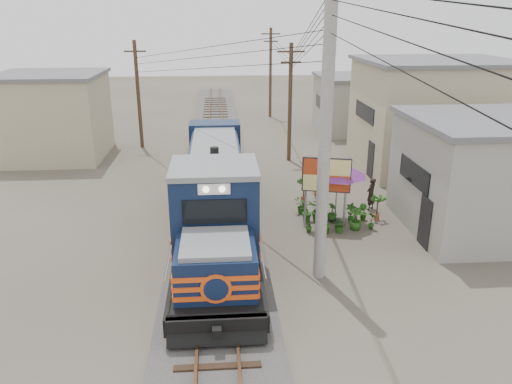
{
  "coord_description": "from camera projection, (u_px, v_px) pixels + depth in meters",
  "views": [
    {
      "loc": [
        0.16,
        -15.54,
        8.49
      ],
      "look_at": [
        1.53,
        2.09,
        2.2
      ],
      "focal_mm": 35.0,
      "sensor_mm": 36.0,
      "label": 1
    }
  ],
  "objects": [
    {
      "name": "ground",
      "position": [
        217.0,
        272.0,
        17.43
      ],
      "size": [
        120.0,
        120.0,
        0.0
      ],
      "primitive_type": "plane",
      "color": "#473F35",
      "rests_on": "ground"
    },
    {
      "name": "ballast",
      "position": [
        216.0,
        181.0,
        26.8
      ],
      "size": [
        3.6,
        70.0,
        0.16
      ],
      "primitive_type": "cube",
      "color": "#595651",
      "rests_on": "ground"
    },
    {
      "name": "track",
      "position": [
        216.0,
        178.0,
        26.74
      ],
      "size": [
        1.15,
        70.0,
        0.12
      ],
      "color": "#51331E",
      "rests_on": "ground"
    },
    {
      "name": "locomotive",
      "position": [
        216.0,
        195.0,
        19.98
      ],
      "size": [
        2.84,
        15.45,
        3.83
      ],
      "color": "black",
      "rests_on": "ground"
    },
    {
      "name": "utility_pole_main",
      "position": [
        325.0,
        134.0,
        15.54
      ],
      "size": [
        0.4,
        0.4,
        10.0
      ],
      "color": "#9E9B93",
      "rests_on": "ground"
    },
    {
      "name": "wooden_pole_mid",
      "position": [
        290.0,
        101.0,
        29.68
      ],
      "size": [
        1.6,
        0.24,
        7.0
      ],
      "color": "#4C3826",
      "rests_on": "ground"
    },
    {
      "name": "wooden_pole_far",
      "position": [
        270.0,
        71.0,
        42.77
      ],
      "size": [
        1.6,
        0.24,
        7.5
      ],
      "color": "#4C3826",
      "rests_on": "ground"
    },
    {
      "name": "wooden_pole_left",
      "position": [
        138.0,
        93.0,
        32.74
      ],
      "size": [
        1.6,
        0.24,
        7.0
      ],
      "color": "#4C3826",
      "rests_on": "ground"
    },
    {
      "name": "power_lines",
      "position": [
        209.0,
        36.0,
        22.86
      ],
      "size": [
        9.65,
        19.0,
        3.3
      ],
      "color": "black",
      "rests_on": "ground"
    },
    {
      "name": "shophouse_front",
      "position": [
        498.0,
        175.0,
        20.3
      ],
      "size": [
        7.35,
        6.3,
        4.7
      ],
      "color": "gray",
      "rests_on": "ground"
    },
    {
      "name": "shophouse_mid",
      "position": [
        433.0,
        114.0,
        28.58
      ],
      "size": [
        8.4,
        7.35,
        6.2
      ],
      "color": "tan",
      "rests_on": "ground"
    },
    {
      "name": "shophouse_back",
      "position": [
        359.0,
        103.0,
        38.19
      ],
      "size": [
        6.3,
        6.3,
        4.2
      ],
      "color": "gray",
      "rests_on": "ground"
    },
    {
      "name": "shophouse_left",
      "position": [
        53.0,
        116.0,
        30.85
      ],
      "size": [
        6.3,
        6.3,
        5.2
      ],
      "color": "tan",
      "rests_on": "ground"
    },
    {
      "name": "billboard",
      "position": [
        326.0,
        177.0,
        20.31
      ],
      "size": [
        1.96,
        0.59,
        3.07
      ],
      "rotation": [
        0.0,
        0.0,
        -0.24
      ],
      "color": "#99999E",
      "rests_on": "ground"
    },
    {
      "name": "market_umbrella",
      "position": [
        338.0,
        169.0,
        20.91
      ],
      "size": [
        2.73,
        2.73,
        2.73
      ],
      "rotation": [
        0.0,
        0.0,
        0.11
      ],
      "color": "black",
      "rests_on": "ground"
    },
    {
      "name": "vendor",
      "position": [
        371.0,
        194.0,
        22.82
      ],
      "size": [
        0.66,
        0.65,
        1.53
      ],
      "primitive_type": "imported",
      "rotation": [
        0.0,
        0.0,
        3.89
      ],
      "color": "black",
      "rests_on": "ground"
    },
    {
      "name": "plant_nursery",
      "position": [
        328.0,
        214.0,
        21.34
      ],
      "size": [
        3.29,
        2.95,
        1.04
      ],
      "color": "#255718",
      "rests_on": "ground"
    }
  ]
}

